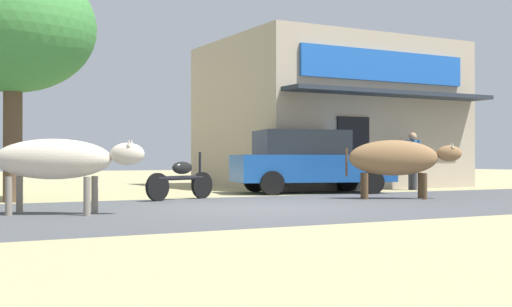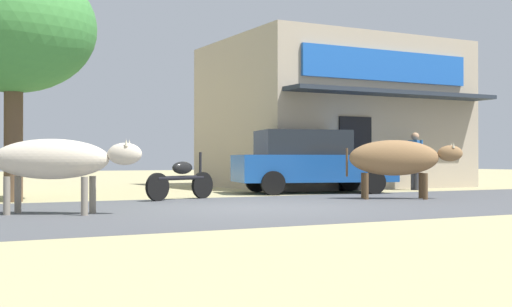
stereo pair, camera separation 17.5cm
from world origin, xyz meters
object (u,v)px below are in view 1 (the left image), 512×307
Objects in this scene: roadside_tree at (13,28)px; parked_motorcycle at (181,179)px; parked_hatchback_car at (309,161)px; cow_far_dark at (396,158)px; pedestrian_by_shop at (413,156)px; cow_near_brown at (57,160)px.

roadside_tree reaches higher than parked_motorcycle.
parked_hatchback_car is at bearing 16.01° from parked_motorcycle.
roadside_tree is 8.72m from cow_far_dark.
cow_far_dark is 1.46× the size of pedestrian_by_shop.
pedestrian_by_shop is (10.96, 3.99, 0.09)m from cow_near_brown.
parked_motorcycle is at bearing -170.88° from pedestrian_by_shop.
cow_far_dark reaches higher than parked_motorcycle.
cow_far_dark is at bearing -20.56° from roadside_tree.
cow_near_brown is (-3.28, -2.75, 0.41)m from parked_motorcycle.
pedestrian_by_shop is (3.61, 0.07, 0.13)m from parked_hatchback_car.
parked_hatchback_car is 2.65× the size of pedestrian_by_shop.
roadside_tree is 2.74× the size of parked_motorcycle.
cow_near_brown is at bearing -88.18° from roadside_tree.
pedestrian_by_shop is at bearing 1.05° from parked_hatchback_car.
pedestrian_by_shop reaches higher than parked_hatchback_car.
cow_far_dark is 4.62m from pedestrian_by_shop.
cow_near_brown is (-7.35, -3.92, 0.04)m from parked_hatchback_car.
parked_motorcycle is at bearing -163.99° from parked_hatchback_car.
parked_motorcycle is 0.75× the size of cow_far_dark.
parked_hatchback_car is at bearing 95.41° from cow_far_dark.
pedestrian_by_shop is at bearing 1.59° from roadside_tree.
roadside_tree is 3.02× the size of pedestrian_by_shop.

